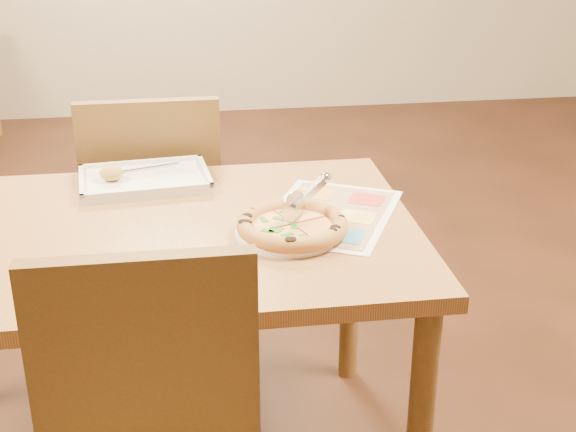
{
  "coord_description": "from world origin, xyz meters",
  "views": [
    {
      "loc": [
        0.08,
        -1.78,
        1.52
      ],
      "look_at": [
        0.33,
        -0.08,
        0.77
      ],
      "focal_mm": 50.0,
      "sensor_mm": 36.0,
      "label": 1
    }
  ],
  "objects": [
    {
      "name": "appetizer_tray",
      "position": [
        -0.02,
        0.3,
        0.73
      ],
      "size": [
        0.37,
        0.27,
        0.06
      ],
      "rotation": [
        0.0,
        0.0,
        0.1
      ],
      "color": "silver",
      "rests_on": "dining_table"
    },
    {
      "name": "dining_table",
      "position": [
        0.0,
        0.0,
        0.63
      ],
      "size": [
        1.3,
        0.85,
        0.72
      ],
      "color": "#9C693E",
      "rests_on": "ground"
    },
    {
      "name": "menu",
      "position": [
        0.45,
        0.02,
        0.72
      ],
      "size": [
        0.44,
        0.5,
        0.0
      ],
      "primitive_type": "cube",
      "rotation": [
        0.0,
        0.0,
        -0.46
      ],
      "color": "silver",
      "rests_on": "dining_table"
    },
    {
      "name": "pizza_cutter",
      "position": [
        0.37,
        -0.05,
        0.8
      ],
      "size": [
        0.13,
        0.11,
        0.09
      ],
      "rotation": [
        0.0,
        0.0,
        0.69
      ],
      "color": "silver",
      "rests_on": "pizza"
    },
    {
      "name": "plate",
      "position": [
        0.33,
        -0.08,
        0.73
      ],
      "size": [
        0.26,
        0.26,
        0.01
      ],
      "primitive_type": "cylinder",
      "rotation": [
        0.0,
        0.0,
        0.03
      ],
      "color": "white",
      "rests_on": "dining_table"
    },
    {
      "name": "chair_far",
      "position": [
        -0.0,
        0.6,
        0.57
      ],
      "size": [
        0.42,
        0.42,
        0.47
      ],
      "rotation": [
        0.0,
        0.0,
        3.14
      ],
      "color": "brown",
      "rests_on": "ground"
    },
    {
      "name": "pizza",
      "position": [
        0.34,
        -0.08,
        0.75
      ],
      "size": [
        0.26,
        0.26,
        0.04
      ],
      "rotation": [
        0.0,
        0.0,
        0.37
      ],
      "color": "#BF7C41",
      "rests_on": "plate"
    }
  ]
}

